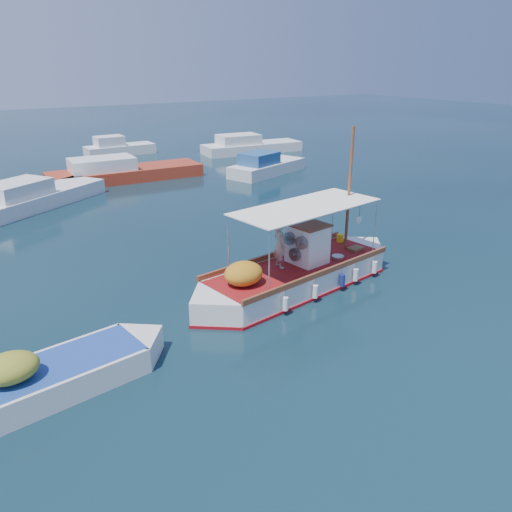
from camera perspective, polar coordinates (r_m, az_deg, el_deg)
ground at (r=17.10m, az=4.44°, el=-4.30°), size 160.00×160.00×0.00m
fishing_caique at (r=17.39m, az=4.65°, el=-2.10°), size 8.91×3.34×5.49m
dinghy at (r=13.16m, az=-22.81°, el=-13.07°), size 6.15×2.36×1.52m
bg_boat_nw at (r=29.59m, az=-24.06°, el=6.04°), size 8.02×6.32×1.80m
bg_boat_n at (r=34.55m, az=-15.15°, el=9.14°), size 10.07×3.23×1.80m
bg_boat_ne at (r=35.32m, az=1.09°, el=10.12°), size 6.56×4.09×1.80m
bg_boat_e at (r=44.00m, az=-0.79°, el=12.37°), size 8.81×3.39×1.80m
bg_boat_far_n at (r=44.50m, az=-15.49°, el=11.72°), size 5.69×2.07×1.80m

